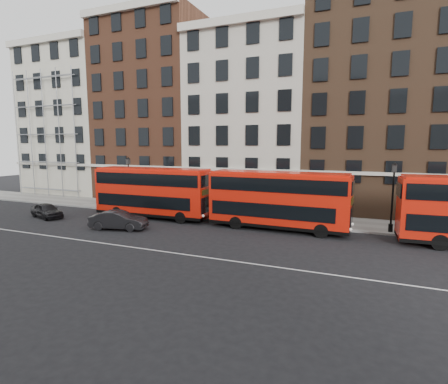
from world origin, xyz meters
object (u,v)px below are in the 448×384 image
at_px(car_rear, 47,210).
at_px(car_front, 119,220).
at_px(bus_b, 152,191).
at_px(bus_c, 278,199).

xyz_separation_m(car_rear, car_front, (9.11, -1.03, 0.07)).
bearing_deg(bus_b, car_front, -91.05).
bearing_deg(bus_c, bus_b, -179.00).
bearing_deg(bus_c, car_front, -156.87).
distance_m(car_rear, car_front, 9.16).
relative_size(bus_b, bus_c, 1.00).
bearing_deg(car_rear, bus_b, -50.69).
xyz_separation_m(bus_c, car_front, (-11.75, -4.78, -1.73)).
relative_size(bus_c, car_front, 2.45).
xyz_separation_m(bus_b, car_front, (-0.01, -4.78, -1.73)).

